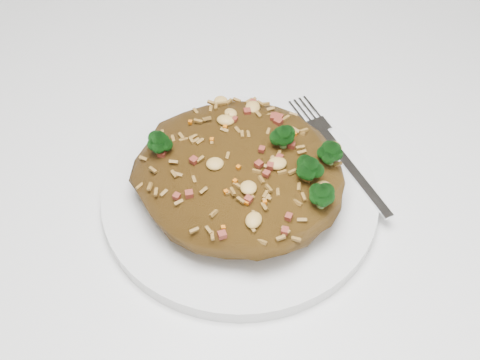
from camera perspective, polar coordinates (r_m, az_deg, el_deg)
name	(u,v)px	position (r m, az deg, el deg)	size (l,w,h in m)	color
dining_table	(259,228)	(0.69, 1.64, -4.12)	(1.20, 0.80, 0.75)	white
plate	(240,196)	(0.59, 0.00, -1.37)	(0.24, 0.24, 0.01)	white
fried_rice	(241,168)	(0.56, 0.09, 1.05)	(0.18, 0.17, 0.07)	brown
fork	(344,160)	(0.61, 8.87, 1.73)	(0.13, 0.12, 0.00)	silver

